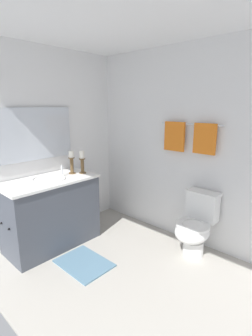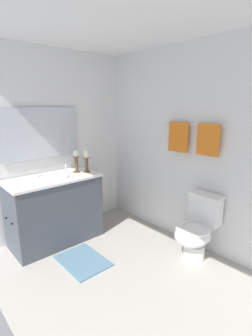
# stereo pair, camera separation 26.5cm
# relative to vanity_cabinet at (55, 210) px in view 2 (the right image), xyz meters

# --- Properties ---
(floor) EXTENTS (2.97, 2.21, 0.02)m
(floor) POSITION_rel_vanity_cabinet_xyz_m (1.16, 0.20, -0.44)
(floor) COLOR #B2ADA3
(floor) RESTS_ON ground
(wall_back) EXTENTS (2.97, 0.04, 2.45)m
(wall_back) POSITION_rel_vanity_cabinet_xyz_m (1.16, 1.30, 0.79)
(wall_back) COLOR white
(wall_back) RESTS_ON ground
(wall_left) EXTENTS (0.04, 2.21, 2.45)m
(wall_left) POSITION_rel_vanity_cabinet_xyz_m (-0.33, 0.20, 0.79)
(wall_left) COLOR white
(wall_left) RESTS_ON ground
(ceiling) EXTENTS (2.97, 2.21, 0.02)m
(ceiling) POSITION_rel_vanity_cabinet_xyz_m (1.16, 0.20, 2.03)
(ceiling) COLOR white
(vanity_cabinet) EXTENTS (0.58, 1.15, 0.87)m
(vanity_cabinet) POSITION_rel_vanity_cabinet_xyz_m (0.00, 0.00, 0.00)
(vanity_cabinet) COLOR #474C56
(vanity_cabinet) RESTS_ON ground
(sink_basin) EXTENTS (0.40, 0.40, 0.24)m
(sink_basin) POSITION_rel_vanity_cabinet_xyz_m (-0.00, 0.00, 0.39)
(sink_basin) COLOR white
(sink_basin) RESTS_ON vanity_cabinet
(mirror) EXTENTS (0.02, 1.05, 0.64)m
(mirror) POSITION_rel_vanity_cabinet_xyz_m (-0.28, 0.00, 0.95)
(mirror) COLOR silver
(candle_holder_tall) EXTENTS (0.09, 0.09, 0.30)m
(candle_holder_tall) POSITION_rel_vanity_cabinet_xyz_m (0.07, 0.45, 0.59)
(candle_holder_tall) COLOR brown
(candle_holder_tall) RESTS_ON vanity_cabinet
(candle_holder_short) EXTENTS (0.09, 0.09, 0.30)m
(candle_holder_short) POSITION_rel_vanity_cabinet_xyz_m (-0.01, 0.35, 0.59)
(candle_holder_short) COLOR brown
(candle_holder_short) RESTS_ON vanity_cabinet
(toilet) EXTENTS (0.39, 0.54, 0.75)m
(toilet) POSITION_rel_vanity_cabinet_xyz_m (1.43, 1.02, -0.07)
(toilet) COLOR white
(toilet) RESTS_ON ground
(towel_bar) EXTENTS (0.81, 0.02, 0.02)m
(towel_bar) POSITION_rel_vanity_cabinet_xyz_m (1.17, 1.24, 1.08)
(towel_bar) COLOR silver
(towel_near_vanity) EXTENTS (0.28, 0.03, 0.36)m
(towel_near_vanity) POSITION_rel_vanity_cabinet_xyz_m (0.96, 1.22, 0.92)
(towel_near_vanity) COLOR orange
(towel_near_vanity) RESTS_ON towel_bar
(towel_center) EXTENTS (0.27, 0.03, 0.35)m
(towel_center) POSITION_rel_vanity_cabinet_xyz_m (1.37, 1.22, 0.93)
(towel_center) COLOR orange
(towel_center) RESTS_ON towel_bar
(bath_mat) EXTENTS (0.60, 0.44, 0.02)m
(bath_mat) POSITION_rel_vanity_cabinet_xyz_m (0.62, 0.00, -0.43)
(bath_mat) COLOR slate
(bath_mat) RESTS_ON ground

